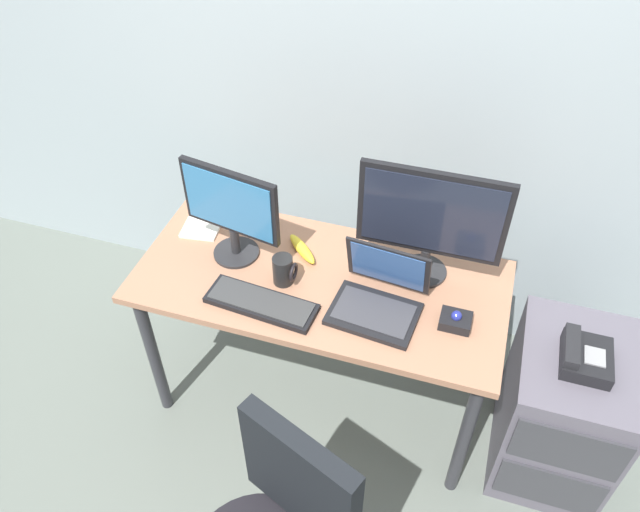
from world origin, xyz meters
TOP-DOWN VIEW (x-y plane):
  - ground_plane at (0.00, 0.00)m, footprint 8.00×8.00m
  - back_wall at (0.00, 0.67)m, footprint 6.00×0.10m
  - desk at (0.00, 0.00)m, footprint 1.41×0.65m
  - file_cabinet at (0.99, -0.01)m, footprint 0.42×0.53m
  - desk_phone at (0.98, -0.03)m, footprint 0.17×0.20m
  - monitor_main at (0.37, 0.15)m, footprint 0.53×0.18m
  - monitor_side at (-0.36, 0.03)m, footprint 0.40×0.18m
  - keyboard at (-0.16, -0.19)m, footprint 0.42×0.17m
  - laptop at (0.24, -0.07)m, footprint 0.33×0.30m
  - trackball_mouse at (0.52, -0.07)m, footprint 0.11×0.09m
  - coffee_mug at (-0.12, -0.05)m, footprint 0.09×0.08m
  - paper_notepad at (-0.56, 0.16)m, footprint 0.17×0.23m
  - banana at (-0.11, 0.12)m, footprint 0.17×0.16m

SIDE VIEW (x-z plane):
  - ground_plane at x=0.00m, z-range 0.00..0.00m
  - file_cabinet at x=0.99m, z-range 0.00..0.65m
  - desk at x=0.00m, z-range 0.28..1.03m
  - desk_phone at x=0.98m, z-range 0.64..0.74m
  - paper_notepad at x=-0.56m, z-range 0.75..0.76m
  - keyboard at x=-0.16m, z-range 0.75..0.78m
  - banana at x=-0.11m, z-range 0.75..0.79m
  - trackball_mouse at x=0.52m, z-range 0.74..0.81m
  - laptop at x=0.24m, z-range 0.69..0.92m
  - coffee_mug at x=-0.12m, z-range 0.75..0.87m
  - monitor_side at x=-0.36m, z-range 0.78..1.18m
  - monitor_main at x=0.37m, z-range 0.79..1.25m
  - back_wall at x=0.00m, z-range 0.00..2.80m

